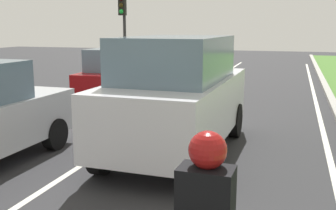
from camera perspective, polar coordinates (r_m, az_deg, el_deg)
name	(u,v)px	position (r m, az deg, el deg)	size (l,w,h in m)	color
ground_plane	(196,107)	(12.48, 4.05, -0.23)	(60.00, 60.00, 0.00)	#2D2D30
lane_line_center	(175,105)	(12.65, 0.97, -0.03)	(0.12, 32.00, 0.01)	silver
lane_line_right_edge	(319,114)	(12.16, 20.76, -1.22)	(0.12, 32.00, 0.01)	silver
car_suv_ahead	(178,95)	(7.67, 1.37, 1.44)	(2.05, 4.54, 2.28)	silver
car_hatchback_far	(120,76)	(12.97, -6.90, 4.10)	(1.84, 3.76, 1.78)	maroon
rider_person	(207,204)	(3.01, 5.54, -13.89)	(0.51, 0.41, 1.16)	black
traffic_light_overhead_left	(123,19)	(18.96, -6.41, 12.13)	(0.32, 0.50, 4.23)	#2D2D2D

